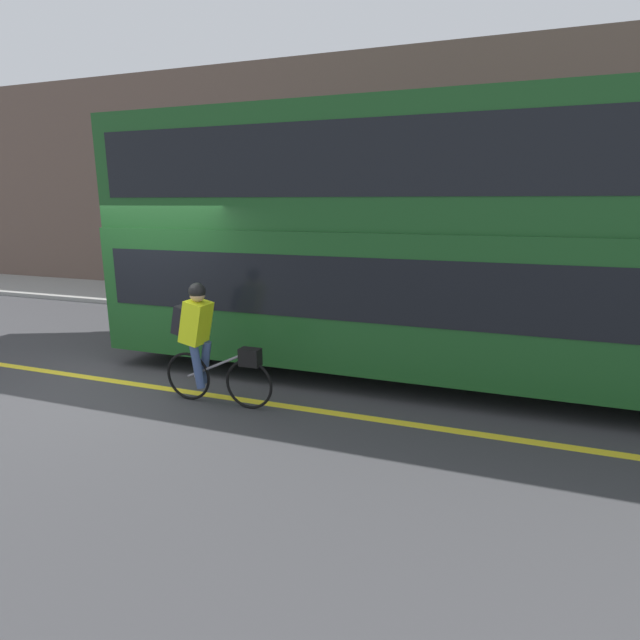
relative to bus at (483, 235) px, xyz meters
name	(u,v)px	position (x,y,z in m)	size (l,w,h in m)	color
ground_plane	(134,384)	(-4.59, -1.78, -2.10)	(80.00, 80.00, 0.00)	#38383A
road_center_line	(133,384)	(-4.59, -1.80, -2.10)	(50.00, 0.14, 0.01)	yellow
sidewalk_curb	(290,305)	(-4.59, 3.99, -2.05)	(60.00, 2.59, 0.10)	gray
building_facade	(310,183)	(-4.59, 5.44, 0.94)	(60.00, 0.30, 6.08)	brown
bus	(483,235)	(0.00, 0.00, 0.00)	(10.88, 2.50, 3.79)	black
cyclist_on_bike	(204,339)	(-3.21, -2.01, -1.25)	(1.54, 0.32, 1.57)	black
street_sign_post	(256,246)	(-5.44, 3.85, -0.60)	(0.36, 0.09, 2.50)	#59595B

